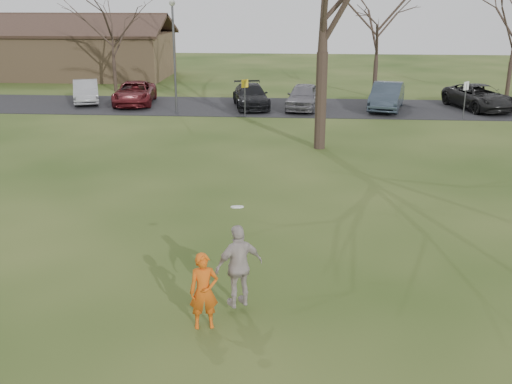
# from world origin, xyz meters

# --- Properties ---
(ground) EXTENTS (120.00, 120.00, 0.00)m
(ground) POSITION_xyz_m (0.00, 0.00, 0.00)
(ground) COLOR #1E380F
(ground) RESTS_ON ground
(parking_strip) EXTENTS (62.00, 6.50, 0.04)m
(parking_strip) POSITION_xyz_m (0.00, 25.00, 0.02)
(parking_strip) COLOR black
(parking_strip) RESTS_ON ground
(player_defender) EXTENTS (0.67, 0.52, 1.63)m
(player_defender) POSITION_xyz_m (-0.72, -0.41, 0.82)
(player_defender) COLOR #D35511
(player_defender) RESTS_ON ground
(car_1) EXTENTS (2.81, 4.48, 1.39)m
(car_1) POSITION_xyz_m (-12.38, 25.58, 0.74)
(car_1) COLOR #939498
(car_1) RESTS_ON parking_strip
(car_2) EXTENTS (2.93, 5.23, 1.38)m
(car_2) POSITION_xyz_m (-9.17, 25.23, 0.73)
(car_2) COLOR #581419
(car_2) RESTS_ON parking_strip
(car_3) EXTENTS (2.81, 5.00, 1.37)m
(car_3) POSITION_xyz_m (-1.90, 24.70, 0.72)
(car_3) COLOR black
(car_3) RESTS_ON parking_strip
(car_4) EXTENTS (2.33, 4.56, 1.49)m
(car_4) POSITION_xyz_m (1.26, 24.41, 0.78)
(car_4) COLOR slate
(car_4) RESTS_ON parking_strip
(car_5) EXTENTS (2.73, 5.02, 1.57)m
(car_5) POSITION_xyz_m (6.17, 24.61, 0.82)
(car_5) COLOR #2D3944
(car_5) RESTS_ON parking_strip
(car_6) EXTENTS (3.80, 5.64, 1.44)m
(car_6) POSITION_xyz_m (11.65, 25.14, 0.76)
(car_6) COLOR black
(car_6) RESTS_ON parking_strip
(catching_play) EXTENTS (1.16, 0.95, 2.29)m
(catching_play) POSITION_xyz_m (-0.07, 0.27, 1.08)
(catching_play) COLOR #B2A4A0
(catching_play) RESTS_ON ground
(building) EXTENTS (20.60, 8.50, 5.14)m
(building) POSITION_xyz_m (-20.00, 38.00, 1.93)
(building) COLOR #8C6D4C
(building) RESTS_ON ground
(lamp_post) EXTENTS (0.34, 0.34, 6.27)m
(lamp_post) POSITION_xyz_m (-6.00, 22.50, 3.97)
(lamp_post) COLOR #47474C
(lamp_post) RESTS_ON ground
(sign_yellow) EXTENTS (0.35, 0.35, 2.08)m
(sign_yellow) POSITION_xyz_m (-2.00, 22.00, 1.45)
(sign_yellow) COLOR #47474C
(sign_yellow) RESTS_ON ground
(sign_white) EXTENTS (0.35, 0.35, 2.08)m
(sign_white) POSITION_xyz_m (10.00, 22.00, 1.45)
(sign_white) COLOR #47474C
(sign_white) RESTS_ON ground
(small_tree_row) EXTENTS (55.00, 5.90, 8.50)m
(small_tree_row) POSITION_xyz_m (4.38, 30.06, 3.89)
(small_tree_row) COLOR #352821
(small_tree_row) RESTS_ON ground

